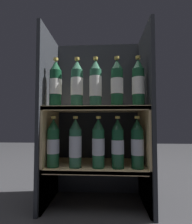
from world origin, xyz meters
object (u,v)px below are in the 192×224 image
(bottle_upper_front_3, at_px, (117,84))
(bottle_lower_front_2, at_px, (98,144))
(bottle_lower_front_4, at_px, (137,144))
(bottle_upper_front_2, at_px, (95,84))
(bottle_lower_front_1, at_px, (75,144))
(bottle_upper_front_1, at_px, (77,84))
(bottle_lower_front_0, at_px, (53,144))
(bottle_lower_front_3, at_px, (118,144))
(bottle_upper_front_0, at_px, (55,85))
(bottle_upper_front_4, at_px, (138,84))

(bottle_upper_front_3, distance_m, bottle_lower_front_2, 0.35)
(bottle_lower_front_2, relative_size, bottle_lower_front_4, 1.00)
(bottle_upper_front_2, relative_size, bottle_lower_front_1, 1.00)
(bottle_upper_front_1, xyz_separation_m, bottle_lower_front_0, (-0.13, -0.00, -0.33))
(bottle_lower_front_3, bearing_deg, bottle_lower_front_4, 0.00)
(bottle_lower_front_1, bearing_deg, bottle_lower_front_0, 180.00)
(bottle_lower_front_4, bearing_deg, bottle_lower_front_1, 180.00)
(bottle_lower_front_0, height_order, bottle_lower_front_2, same)
(bottle_lower_front_0, bearing_deg, bottle_lower_front_3, 0.00)
(bottle_upper_front_1, distance_m, bottle_lower_front_2, 0.35)
(bottle_upper_front_3, relative_size, bottle_lower_front_0, 1.00)
(bottle_lower_front_4, bearing_deg, bottle_upper_front_2, 180.00)
(bottle_lower_front_1, relative_size, bottle_lower_front_2, 1.00)
(bottle_lower_front_1, relative_size, bottle_lower_front_3, 1.00)
(bottle_lower_front_1, bearing_deg, bottle_lower_front_2, 0.00)
(bottle_upper_front_0, relative_size, bottle_upper_front_1, 1.00)
(bottle_upper_front_2, bearing_deg, bottle_upper_front_1, 180.00)
(bottle_lower_front_2, bearing_deg, bottle_upper_front_1, 180.00)
(bottle_upper_front_3, xyz_separation_m, bottle_lower_front_3, (0.00, -0.00, -0.33))
(bottle_upper_front_3, bearing_deg, bottle_lower_front_3, -0.00)
(bottle_lower_front_0, height_order, bottle_lower_front_4, same)
(bottle_upper_front_0, distance_m, bottle_upper_front_4, 0.46)
(bottle_lower_front_2, xyz_separation_m, bottle_lower_front_3, (0.11, -0.00, 0.00))
(bottle_upper_front_0, relative_size, bottle_upper_front_2, 1.00)
(bottle_upper_front_2, bearing_deg, bottle_lower_front_4, -0.00)
(bottle_lower_front_1, xyz_separation_m, bottle_lower_front_3, (0.23, 0.00, 0.00))
(bottle_upper_front_1, bearing_deg, bottle_lower_front_4, -0.00)
(bottle_upper_front_1, height_order, bottle_lower_front_3, bottle_upper_front_1)
(bottle_upper_front_3, relative_size, bottle_lower_front_3, 1.00)
(bottle_lower_front_4, bearing_deg, bottle_upper_front_0, 180.00)
(bottle_upper_front_3, xyz_separation_m, bottle_lower_front_2, (-0.10, 0.00, -0.33))
(bottle_upper_front_1, distance_m, bottle_upper_front_4, 0.34)
(bottle_upper_front_4, height_order, bottle_lower_front_1, bottle_upper_front_4)
(bottle_upper_front_0, height_order, bottle_lower_front_1, bottle_upper_front_0)
(bottle_upper_front_1, height_order, bottle_lower_front_1, bottle_upper_front_1)
(bottle_upper_front_3, bearing_deg, bottle_lower_front_2, 180.00)
(bottle_lower_front_1, xyz_separation_m, bottle_lower_front_4, (0.34, 0.00, 0.00))
(bottle_upper_front_0, height_order, bottle_lower_front_2, bottle_upper_front_0)
(bottle_upper_front_0, distance_m, bottle_lower_front_4, 0.56)
(bottle_lower_front_2, bearing_deg, bottle_upper_front_3, 0.00)
(bottle_lower_front_1, bearing_deg, bottle_upper_front_1, 0.00)
(bottle_lower_front_2, bearing_deg, bottle_upper_front_4, 0.00)
(bottle_upper_front_4, relative_size, bottle_lower_front_2, 1.00)
(bottle_upper_front_1, distance_m, bottle_lower_front_1, 0.33)
(bottle_upper_front_4, bearing_deg, bottle_upper_front_3, 180.00)
(bottle_lower_front_2, distance_m, bottle_lower_front_3, 0.11)
(bottle_upper_front_1, relative_size, bottle_upper_front_2, 1.00)
(bottle_lower_front_1, bearing_deg, bottle_upper_front_3, 0.00)
(bottle_upper_front_2, xyz_separation_m, bottle_lower_front_4, (0.23, -0.00, -0.33))
(bottle_upper_front_1, height_order, bottle_lower_front_2, bottle_upper_front_1)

